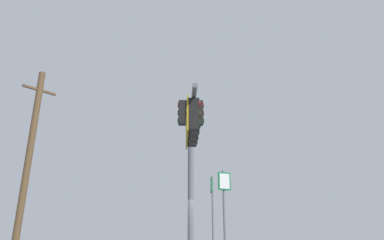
{
  "coord_description": "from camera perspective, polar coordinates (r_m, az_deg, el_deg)",
  "views": [
    {
      "loc": [
        -9.29,
        7.94,
        1.36
      ],
      "look_at": [
        -1.67,
        1.02,
        4.9
      ],
      "focal_mm": 31.53,
      "sensor_mm": 36.0,
      "label": 1
    }
  ],
  "objects": [
    {
      "name": "route_sign_secondary",
      "position": [
        10.06,
        3.54,
        -16.57
      ],
      "size": [
        0.22,
        0.17,
        3.04
      ],
      "color": "slate",
      "rests_on": "ground"
    },
    {
      "name": "signal_mast_assembly",
      "position": [
        11.0,
        -0.11,
        -2.97
      ],
      "size": [
        3.2,
        2.82,
        6.15
      ],
      "color": "slate",
      "rests_on": "ground"
    },
    {
      "name": "utility_pole_wooden",
      "position": [
        18.72,
        -25.93,
        -5.99
      ],
      "size": [
        0.33,
        1.75,
        9.74
      ],
      "color": "brown",
      "rests_on": "ground"
    },
    {
      "name": "route_sign_primary",
      "position": [
        8.15,
        5.58,
        -16.29
      ],
      "size": [
        0.14,
        0.31,
        2.85
      ],
      "color": "slate",
      "rests_on": "ground"
    }
  ]
}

